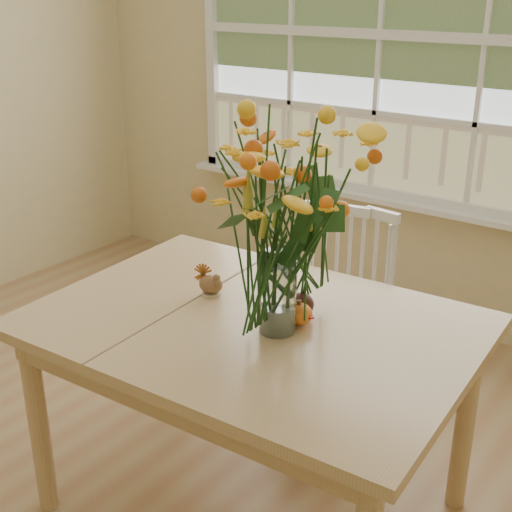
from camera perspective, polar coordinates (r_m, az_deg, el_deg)
The scene contains 8 objects.
wall_back at distance 3.80m, azimuth 10.36°, elevation 14.74°, with size 4.00×0.02×2.70m, color beige.
window at distance 3.75m, azimuth 10.28°, elevation 17.44°, with size 2.42×0.12×1.74m.
dining_table at distance 2.31m, azimuth -0.30°, elevation -7.34°, with size 1.49×1.10×0.77m.
windsor_chair at distance 2.99m, azimuth 7.04°, elevation -3.96°, with size 0.49×0.47×0.90m.
flower_vase at distance 2.04m, azimuth 1.91°, elevation 3.61°, with size 0.55×0.55×0.66m.
pumpkin at distance 2.23m, azimuth 3.59°, elevation -4.91°, with size 0.09×0.09×0.07m, color #E15C1A.
turkey_figurine at distance 2.42m, azimuth -3.78°, elevation -2.38°, with size 0.10×0.09×0.11m.
dark_gourd at distance 2.27m, azimuth 3.74°, elevation -4.15°, with size 0.13×0.10×0.08m.
Camera 1 is at (1.69, -1.12, 1.80)m, focal length 48.00 mm.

